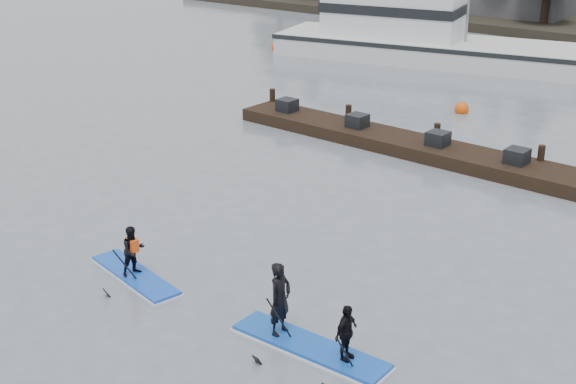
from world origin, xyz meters
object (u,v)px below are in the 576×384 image
Objects in this scene: paddleboard_solo at (134,261)px; paddleboard_duo at (307,325)px; fishing_boat_large at (417,47)px; floating_dock at (401,143)px.

paddleboard_solo is 0.89× the size of paddleboard_duo.
paddleboard_solo is (6.86, -27.28, -0.23)m from fishing_boat_large.
fishing_boat_large is 15.99m from floating_dock.
fishing_boat_large is 28.14m from paddleboard_solo.
fishing_boat_large is 29.93m from paddleboard_duo.
fishing_boat_large is at bearing 117.24° from paddleboard_solo.
floating_dock is 3.92× the size of paddleboard_duo.
floating_dock is 13.99m from paddleboard_duo.
paddleboard_solo is at bearing -87.55° from fishing_boat_large.
paddleboard_duo is (12.22, -27.33, -0.13)m from fishing_boat_large.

